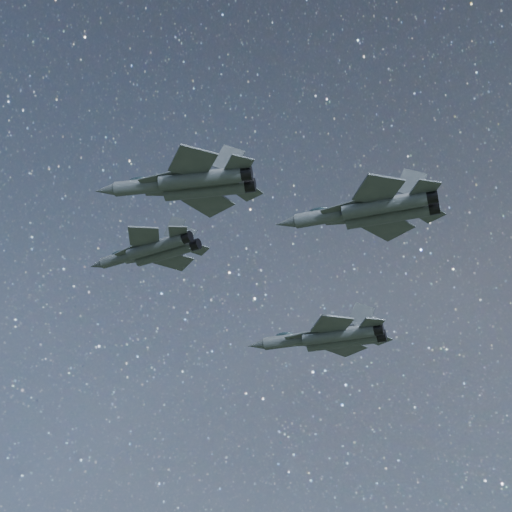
% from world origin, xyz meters
% --- Properties ---
extents(jet_lead, '(15.29, 10.92, 3.91)m').
position_xyz_m(jet_lead, '(-12.28, -0.13, 150.58)').
color(jet_lead, '#353D42').
extents(jet_left, '(19.76, 13.70, 4.96)m').
position_xyz_m(jet_left, '(-0.54, 24.29, 147.18)').
color(jet_left, '#353D42').
extents(jet_right, '(15.72, 10.58, 3.97)m').
position_xyz_m(jet_right, '(1.03, -13.17, 146.98)').
color(jet_right, '#353D42').
extents(jet_slot, '(18.40, 12.72, 4.62)m').
position_xyz_m(jet_slot, '(12.83, 3.74, 150.70)').
color(jet_slot, '#353D42').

